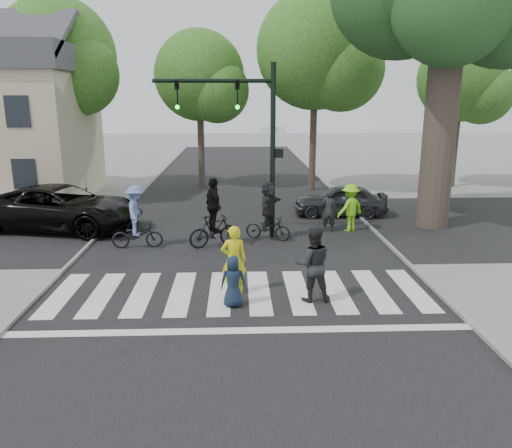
{
  "coord_description": "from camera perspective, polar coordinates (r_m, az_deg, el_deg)",
  "views": [
    {
      "loc": [
        -0.04,
        -11.0,
        4.86
      ],
      "look_at": [
        0.5,
        3.0,
        1.3
      ],
      "focal_mm": 35.0,
      "sensor_mm": 36.0,
      "label": 1
    }
  ],
  "objects": [
    {
      "name": "ground",
      "position": [
        12.03,
        -1.86,
        -9.59
      ],
      "size": [
        120.0,
        120.0,
        0.0
      ],
      "primitive_type": "plane",
      "color": "gray",
      "rests_on": "ground"
    },
    {
      "name": "road_stem",
      "position": [
        16.72,
        -1.98,
        -2.63
      ],
      "size": [
        10.0,
        70.0,
        0.01
      ],
      "primitive_type": "cube",
      "color": "black",
      "rests_on": "ground"
    },
    {
      "name": "road_cross",
      "position": [
        19.61,
        -2.02,
        -0.08
      ],
      "size": [
        70.0,
        10.0,
        0.01
      ],
      "primitive_type": "cube",
      "color": "black",
      "rests_on": "ground"
    },
    {
      "name": "curb_left",
      "position": [
        17.45,
        -18.82,
        -2.54
      ],
      "size": [
        0.1,
        70.0,
        0.1
      ],
      "primitive_type": "cube",
      "color": "gray",
      "rests_on": "ground"
    },
    {
      "name": "curb_right",
      "position": [
        17.47,
        14.84,
        -2.22
      ],
      "size": [
        0.1,
        70.0,
        0.1
      ],
      "primitive_type": "cube",
      "color": "gray",
      "rests_on": "ground"
    },
    {
      "name": "crosswalk",
      "position": [
        12.63,
        -1.88,
        -8.34
      ],
      "size": [
        10.0,
        3.85,
        0.01
      ],
      "color": "silver",
      "rests_on": "ground"
    },
    {
      "name": "traffic_signal",
      "position": [
        17.23,
        -0.91,
        11.06
      ],
      "size": [
        4.45,
        0.29,
        6.0
      ],
      "color": "black",
      "rests_on": "ground"
    },
    {
      "name": "bg_tree_1",
      "position": [
        27.92,
        -21.25,
        17.02
      ],
      "size": [
        6.09,
        5.8,
        9.8
      ],
      "color": "brown",
      "rests_on": "ground"
    },
    {
      "name": "bg_tree_2",
      "position": [
        27.69,
        -5.99,
        16.09
      ],
      "size": [
        5.04,
        4.8,
        8.4
      ],
      "color": "brown",
      "rests_on": "ground"
    },
    {
      "name": "bg_tree_3",
      "position": [
        26.71,
        7.56,
        18.62
      ],
      "size": [
        6.3,
        6.0,
        10.2
      ],
      "color": "brown",
      "rests_on": "ground"
    },
    {
      "name": "bg_tree_4",
      "position": [
        29.78,
        22.92,
        14.67
      ],
      "size": [
        4.83,
        4.6,
        8.15
      ],
      "color": "brown",
      "rests_on": "ground"
    },
    {
      "name": "pedestrian_woman",
      "position": [
        12.59,
        -2.56,
        -4.13
      ],
      "size": [
        0.69,
        0.49,
        1.78
      ],
      "primitive_type": "imported",
      "rotation": [
        0.0,
        0.0,
        3.25
      ],
      "color": "yellow",
      "rests_on": "ground"
    },
    {
      "name": "pedestrian_child",
      "position": [
        11.91,
        -2.62,
        -6.58
      ],
      "size": [
        0.64,
        0.44,
        1.26
      ],
      "primitive_type": "imported",
      "rotation": [
        0.0,
        0.0,
        3.08
      ],
      "color": "#162339",
      "rests_on": "ground"
    },
    {
      "name": "pedestrian_adult",
      "position": [
        12.2,
        6.51,
        -4.58
      ],
      "size": [
        0.93,
        0.73,
        1.88
      ],
      "primitive_type": "imported",
      "rotation": [
        0.0,
        0.0,
        3.16
      ],
      "color": "#232325",
      "rests_on": "ground"
    },
    {
      "name": "cyclist_left",
      "position": [
        16.86,
        -13.5,
        0.31
      ],
      "size": [
        1.7,
        1.12,
        2.11
      ],
      "color": "black",
      "rests_on": "ground"
    },
    {
      "name": "cyclist_mid",
      "position": [
        16.6,
        -4.84,
        0.59
      ],
      "size": [
        1.83,
        1.19,
        2.32
      ],
      "color": "black",
      "rests_on": "ground"
    },
    {
      "name": "cyclist_right",
      "position": [
        17.35,
        1.4,
        1.16
      ],
      "size": [
        1.74,
        1.6,
        2.08
      ],
      "color": "black",
      "rests_on": "ground"
    },
    {
      "name": "car_suv",
      "position": [
        20.12,
        -21.36,
        1.74
      ],
      "size": [
        6.51,
        4.06,
        1.68
      ],
      "primitive_type": "imported",
      "rotation": [
        0.0,
        0.0,
        1.35
      ],
      "color": "black",
      "rests_on": "ground"
    },
    {
      "name": "car_grey",
      "position": [
        21.32,
        9.59,
        2.7
      ],
      "size": [
        3.98,
        1.83,
        1.32
      ],
      "primitive_type": "imported",
      "rotation": [
        0.0,
        0.0,
        -1.64
      ],
      "color": "#2B2C30",
      "rests_on": "ground"
    },
    {
      "name": "bystander_hivis",
      "position": [
        18.85,
        10.71,
        1.84
      ],
      "size": [
        1.32,
        1.16,
        1.77
      ],
      "primitive_type": "imported",
      "rotation": [
        0.0,
        0.0,
        3.68
      ],
      "color": "#82E71A",
      "rests_on": "ground"
    },
    {
      "name": "bystander_dark",
      "position": [
        18.66,
        8.3,
        1.52
      ],
      "size": [
        0.63,
        0.47,
        1.59
      ],
      "primitive_type": "imported",
      "rotation": [
        0.0,
        0.0,
        2.98
      ],
      "color": "#232325",
      "rests_on": "ground"
    }
  ]
}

